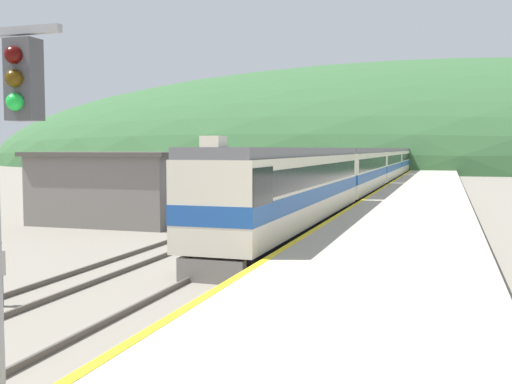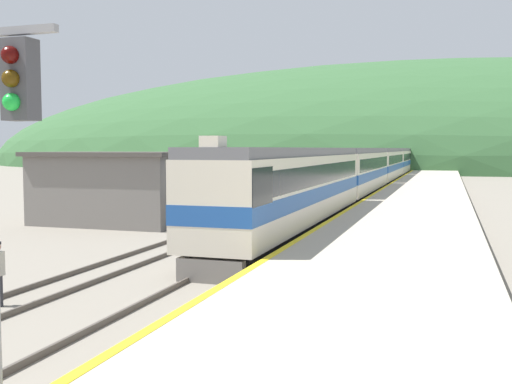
% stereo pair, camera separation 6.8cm
% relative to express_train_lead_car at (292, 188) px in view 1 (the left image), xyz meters
% --- Properties ---
extents(track_main, '(1.52, 180.00, 0.16)m').
position_rel_express_train_lead_car_xyz_m(track_main, '(0.00, 46.68, -2.28)').
color(track_main, '#4C443D').
rests_on(track_main, ground).
extents(track_siding, '(1.52, 180.00, 0.16)m').
position_rel_express_train_lead_car_xyz_m(track_siding, '(-4.16, 46.68, -2.28)').
color(track_siding, '#4C443D').
rests_on(track_siding, ground).
extents(platform, '(6.85, 140.00, 0.87)m').
position_rel_express_train_lead_car_xyz_m(platform, '(5.13, 26.68, -1.93)').
color(platform, '#B2A893').
rests_on(platform, ground).
extents(distant_hills, '(230.94, 103.93, 48.57)m').
position_rel_express_train_lead_car_xyz_m(distant_hills, '(0.00, 120.46, -2.36)').
color(distant_hills, '#335B33').
rests_on(distant_hills, ground).
extents(station_shed, '(8.84, 5.61, 4.08)m').
position_rel_express_train_lead_car_xyz_m(station_shed, '(-10.93, 1.89, -0.30)').
color(station_shed, slate).
rests_on(station_shed, ground).
extents(express_train_lead_car, '(2.92, 21.86, 4.68)m').
position_rel_express_train_lead_car_xyz_m(express_train_lead_car, '(0.00, 0.00, 0.00)').
color(express_train_lead_car, black).
rests_on(express_train_lead_car, ground).
extents(carriage_second, '(2.91, 19.79, 4.32)m').
position_rel_express_train_lead_car_xyz_m(carriage_second, '(0.00, 21.95, -0.01)').
color(carriage_second, black).
rests_on(carriage_second, ground).
extents(carriage_third, '(2.91, 19.79, 4.32)m').
position_rel_express_train_lead_car_xyz_m(carriage_third, '(0.00, 42.62, -0.01)').
color(carriage_third, black).
rests_on(carriage_third, ground).
extents(carriage_fourth, '(2.91, 19.79, 4.32)m').
position_rel_express_train_lead_car_xyz_m(carriage_fourth, '(0.00, 63.29, -0.01)').
color(carriage_fourth, black).
rests_on(carriage_fourth, ground).
extents(siding_train, '(2.90, 39.24, 3.62)m').
position_rel_express_train_lead_car_xyz_m(siding_train, '(-4.16, 32.29, -0.49)').
color(siding_train, black).
rests_on(siding_train, ground).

